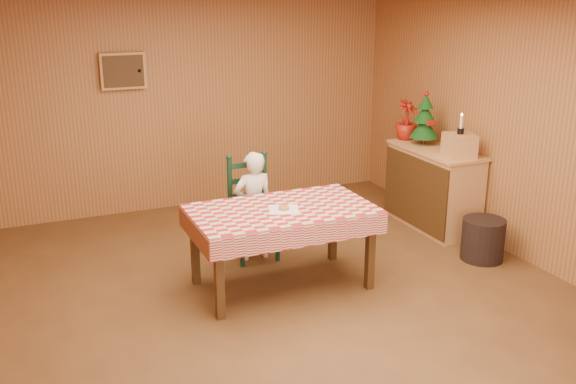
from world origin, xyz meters
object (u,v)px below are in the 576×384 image
(seated_child, at_px, (254,206))
(storage_bin, at_px, (483,239))
(dining_table, at_px, (282,217))
(ladder_chair, at_px, (252,210))
(shelf_unit, at_px, (433,188))
(christmas_tree, at_px, (425,120))
(crate, at_px, (459,145))

(seated_child, bearing_deg, storage_bin, 155.41)
(dining_table, xyz_separation_m, ladder_chair, (-0.00, 0.79, -0.18))
(dining_table, height_order, storage_bin, dining_table)
(shelf_unit, xyz_separation_m, storage_bin, (-0.10, -1.03, -0.25))
(ladder_chair, relative_size, storage_bin, 2.50)
(shelf_unit, bearing_deg, christmas_tree, 88.02)
(christmas_tree, bearing_deg, seated_child, -172.31)
(dining_table, distance_m, storage_bin, 2.19)
(seated_child, height_order, storage_bin, seated_child)
(ladder_chair, bearing_deg, seated_child, -90.00)
(seated_child, height_order, christmas_tree, christmas_tree)
(shelf_unit, bearing_deg, ladder_chair, 179.88)
(dining_table, height_order, crate, crate)
(crate, xyz_separation_m, christmas_tree, (-0.00, 0.65, 0.16))
(seated_child, bearing_deg, shelf_unit, -178.66)
(seated_child, distance_m, storage_bin, 2.37)
(seated_child, relative_size, christmas_tree, 1.81)
(dining_table, bearing_deg, storage_bin, -6.55)
(ladder_chair, relative_size, crate, 3.60)
(christmas_tree, bearing_deg, shelf_unit, -91.98)
(storage_bin, bearing_deg, christmas_tree, 85.15)
(seated_child, relative_size, shelf_unit, 0.91)
(shelf_unit, relative_size, crate, 4.13)
(seated_child, xyz_separation_m, crate, (2.24, -0.35, 0.49))
(crate, bearing_deg, ladder_chair, 169.75)
(ladder_chair, bearing_deg, dining_table, -90.00)
(crate, relative_size, christmas_tree, 0.48)
(storage_bin, bearing_deg, ladder_chair, 154.15)
(shelf_unit, distance_m, storage_bin, 1.06)
(ladder_chair, distance_m, christmas_tree, 2.36)
(ladder_chair, bearing_deg, christmas_tree, 6.25)
(seated_child, height_order, shelf_unit, seated_child)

